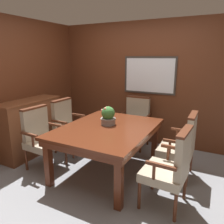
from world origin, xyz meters
name	(u,v)px	position (x,y,z in m)	size (l,w,h in m)	color
ground_plane	(99,177)	(0.00, 0.00, 0.00)	(14.00, 14.00, 0.00)	gray
wall_back	(141,84)	(0.00, 1.74, 1.23)	(7.20, 0.08, 2.45)	#5B2D19
wall_left	(9,89)	(-1.80, 0.00, 1.23)	(0.06, 7.20, 2.45)	#5B2D19
dining_table	(107,133)	(0.03, 0.23, 0.64)	(1.29, 1.65, 0.74)	#562614
chair_right_far	(182,143)	(1.07, 0.59, 0.53)	(0.50, 0.58, 1.00)	#562B19
chair_left_near	(42,136)	(-0.99, -0.12, 0.53)	(0.51, 0.59, 1.00)	#562B19
chair_right_near	(171,166)	(1.09, -0.16, 0.53)	(0.51, 0.59, 1.00)	#562B19
chair_head_far	(135,120)	(0.02, 1.42, 0.53)	(0.58, 0.49, 1.00)	#562B19
chair_left_far	(68,124)	(-1.02, 0.59, 0.53)	(0.50, 0.58, 1.00)	#562B19
potted_plant	(108,116)	(-0.02, 0.34, 0.87)	(0.24, 0.24, 0.29)	gray
sideboard_cabinet	(30,127)	(-1.55, 0.17, 0.51)	(0.45, 1.21, 1.01)	brown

